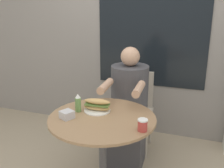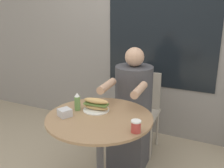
{
  "view_description": "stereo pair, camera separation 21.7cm",
  "coord_description": "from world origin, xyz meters",
  "views": [
    {
      "loc": [
        0.69,
        -1.73,
        1.61
      ],
      "look_at": [
        0.0,
        0.23,
        0.96
      ],
      "focal_mm": 42.0,
      "sensor_mm": 36.0,
      "label": 1
    },
    {
      "loc": [
        0.89,
        -1.64,
        1.61
      ],
      "look_at": [
        0.0,
        0.23,
        0.96
      ],
      "focal_mm": 42.0,
      "sensor_mm": 36.0,
      "label": 2
    }
  ],
  "objects": [
    {
      "name": "napkin_box",
      "position": [
        -0.25,
        -0.11,
        0.79
      ],
      "size": [
        0.12,
        0.12,
        0.06
      ],
      "rotation": [
        0.0,
        0.0,
        -0.45
      ],
      "color": "silver",
      "rests_on": "cafe_table"
    },
    {
      "name": "diner_chair",
      "position": [
        0.03,
        0.96,
        0.52
      ],
      "size": [
        0.4,
        0.4,
        0.87
      ],
      "rotation": [
        0.0,
        0.0,
        3.21
      ],
      "color": "#ADA393",
      "rests_on": "ground_plane"
    },
    {
      "name": "condiment_bottle",
      "position": [
        -0.22,
        0.04,
        0.83
      ],
      "size": [
        0.05,
        0.05,
        0.15
      ],
      "color": "#66934C",
      "rests_on": "cafe_table"
    },
    {
      "name": "drink_cup",
      "position": [
        0.35,
        -0.12,
        0.8
      ],
      "size": [
        0.07,
        0.07,
        0.09
      ],
      "color": "#B73D38",
      "rests_on": "cafe_table"
    },
    {
      "name": "storefront_wall",
      "position": [
        0.0,
        1.38,
        1.4
      ],
      "size": [
        8.0,
        0.09,
        2.8
      ],
      "color": "gray",
      "rests_on": "ground_plane"
    },
    {
      "name": "seated_diner",
      "position": [
        0.04,
        0.62,
        0.52
      ],
      "size": [
        0.4,
        0.67,
        1.2
      ],
      "rotation": [
        0.0,
        0.0,
        3.21
      ],
      "color": "#424247",
      "rests_on": "ground_plane"
    },
    {
      "name": "sandwich_on_plate",
      "position": [
        -0.08,
        0.1,
        0.8
      ],
      "size": [
        0.22,
        0.22,
        0.1
      ],
      "rotation": [
        0.0,
        0.0,
        0.06
      ],
      "color": "white",
      "rests_on": "cafe_table"
    },
    {
      "name": "cafe_table",
      "position": [
        0.0,
        0.0,
        0.56
      ],
      "size": [
        0.84,
        0.84,
        0.76
      ],
      "color": "#997551",
      "rests_on": "ground_plane"
    }
  ]
}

